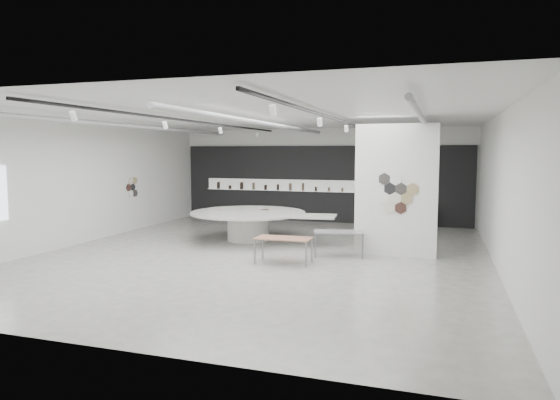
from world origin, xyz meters
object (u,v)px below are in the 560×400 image
(kitchen_counter, at_px, (407,214))
(display_island, at_px, (250,222))
(sample_table_stone, at_px, (339,233))
(partition_column, at_px, (396,190))
(sample_table_wood, at_px, (284,240))

(kitchen_counter, bearing_deg, display_island, -134.95)
(sample_table_stone, bearing_deg, display_island, 154.16)
(partition_column, relative_size, kitchen_counter, 2.08)
(sample_table_wood, bearing_deg, display_island, 125.53)
(kitchen_counter, bearing_deg, sample_table_stone, -102.68)
(display_island, bearing_deg, kitchen_counter, 38.64)
(partition_column, xyz_separation_m, sample_table_wood, (-2.63, -1.87, -1.19))
(sample_table_wood, bearing_deg, kitchen_counter, 70.85)
(partition_column, height_order, sample_table_wood, partition_column)
(partition_column, xyz_separation_m, sample_table_stone, (-1.45, -0.58, -1.17))
(partition_column, relative_size, display_island, 0.72)
(sample_table_wood, relative_size, sample_table_stone, 0.98)
(kitchen_counter, bearing_deg, sample_table_wood, -108.94)
(sample_table_wood, xyz_separation_m, sample_table_stone, (1.17, 1.29, 0.02))
(sample_table_wood, xyz_separation_m, kitchen_counter, (2.57, 7.41, -0.12))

